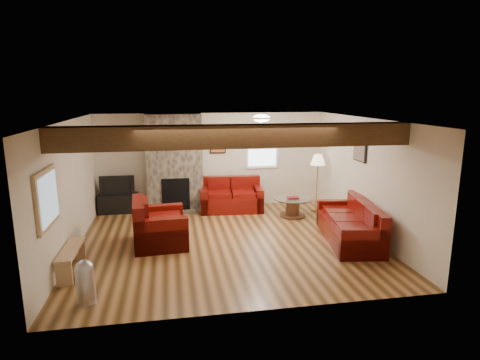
% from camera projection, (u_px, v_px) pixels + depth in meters
% --- Properties ---
extents(room, '(8.00, 8.00, 8.00)m').
position_uv_depth(room, '(227.00, 183.00, 8.03)').
color(room, '#4E3214').
rests_on(room, ground).
extents(floor, '(6.00, 6.00, 0.00)m').
position_uv_depth(floor, '(228.00, 241.00, 8.29)').
color(floor, '#4E3214').
rests_on(floor, ground).
extents(oak_beam, '(6.00, 0.36, 0.38)m').
position_uv_depth(oak_beam, '(238.00, 136.00, 6.60)').
color(oak_beam, '#34210F').
rests_on(oak_beam, room).
extents(chimney_breast, '(1.40, 0.67, 2.50)m').
position_uv_depth(chimney_breast, '(175.00, 164.00, 10.26)').
color(chimney_breast, '#3B352D').
rests_on(chimney_breast, floor).
extents(back_window, '(0.90, 0.08, 1.10)m').
position_uv_depth(back_window, '(262.00, 148.00, 10.80)').
color(back_window, white).
rests_on(back_window, room).
extents(hatch_window, '(0.08, 1.00, 0.90)m').
position_uv_depth(hatch_window, '(47.00, 198.00, 6.04)').
color(hatch_window, tan).
rests_on(hatch_window, room).
extents(ceiling_dome, '(0.40, 0.40, 0.18)m').
position_uv_depth(ceiling_dome, '(261.00, 119.00, 8.79)').
color(ceiling_dome, white).
rests_on(ceiling_dome, room).
extents(artwork_back, '(0.42, 0.06, 0.52)m').
position_uv_depth(artwork_back, '(218.00, 144.00, 10.56)').
color(artwork_back, black).
rests_on(artwork_back, room).
extents(artwork_right, '(0.06, 0.55, 0.42)m').
position_uv_depth(artwork_right, '(360.00, 152.00, 8.71)').
color(artwork_right, black).
rests_on(artwork_right, room).
extents(sofa_three, '(1.23, 2.26, 0.83)m').
position_uv_depth(sofa_three, '(349.00, 222.00, 8.25)').
color(sofa_three, '#4C0505').
rests_on(sofa_three, floor).
extents(loveseat, '(1.65, 1.03, 0.84)m').
position_uv_depth(loveseat, '(231.00, 195.00, 10.42)').
color(loveseat, '#4C0505').
rests_on(loveseat, floor).
extents(armchair_red, '(1.11, 1.24, 0.95)m').
position_uv_depth(armchair_red, '(160.00, 222.00, 8.05)').
color(armchair_red, '#4C0505').
rests_on(armchair_red, floor).
extents(coffee_table, '(0.96, 0.96, 0.50)m').
position_uv_depth(coffee_table, '(293.00, 207.00, 9.94)').
color(coffee_table, '#4C2D18').
rests_on(coffee_table, floor).
extents(tv_cabinet, '(0.98, 0.39, 0.49)m').
position_uv_depth(tv_cabinet, '(119.00, 203.00, 10.26)').
color(tv_cabinet, black).
rests_on(tv_cabinet, floor).
extents(television, '(0.85, 0.11, 0.49)m').
position_uv_depth(television, '(117.00, 185.00, 10.15)').
color(television, black).
rests_on(television, tv_cabinet).
extents(floor_lamp, '(0.38, 0.38, 1.48)m').
position_uv_depth(floor_lamp, '(318.00, 163.00, 10.25)').
color(floor_lamp, '#A98B46').
rests_on(floor_lamp, floor).
extents(pine_bench, '(0.27, 1.14, 0.43)m').
position_uv_depth(pine_bench, '(72.00, 260.00, 6.83)').
color(pine_bench, tan).
rests_on(pine_bench, floor).
extents(pedal_bin, '(0.36, 0.36, 0.68)m').
position_uv_depth(pedal_bin, '(86.00, 282.00, 5.77)').
color(pedal_bin, '#ACACB1').
rests_on(pedal_bin, floor).
extents(coal_bucket, '(0.33, 0.33, 0.31)m').
position_uv_depth(coal_bucket, '(175.00, 210.00, 9.94)').
color(coal_bucket, slate).
rests_on(coal_bucket, floor).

